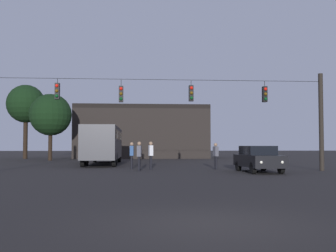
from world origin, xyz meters
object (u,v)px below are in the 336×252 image
at_px(tree_left_silhouette, 51,115).
at_px(tree_behind_building, 26,104).
at_px(city_bus, 103,141).
at_px(pedestrian_crossing_center, 216,154).
at_px(pedestrian_near_bus, 151,154).
at_px(car_near_right, 258,158).
at_px(pedestrian_crossing_left, 139,154).
at_px(pedestrian_crossing_right, 132,154).

relative_size(tree_left_silhouette, tree_behind_building, 0.80).
bearing_deg(city_bus, tree_left_silhouette, 123.80).
relative_size(city_bus, pedestrian_crossing_center, 6.47).
bearing_deg(pedestrian_near_bus, tree_behind_building, 121.06).
relative_size(city_bus, car_near_right, 2.51).
height_order(car_near_right, pedestrian_crossing_left, pedestrian_crossing_left).
bearing_deg(car_near_right, pedestrian_crossing_left, 168.88).
bearing_deg(pedestrian_near_bus, tree_left_silhouette, 119.80).
height_order(pedestrian_near_bus, tree_left_silhouette, tree_left_silhouette).
relative_size(car_near_right, tree_behind_building, 0.51).
xyz_separation_m(city_bus, tree_left_silhouette, (-6.08, 9.08, 2.79)).
xyz_separation_m(pedestrian_crossing_right, tree_left_silhouette, (-8.44, 15.85, 3.66)).
height_order(city_bus, tree_behind_building, tree_behind_building).
distance_m(pedestrian_near_bus, tree_behind_building, 26.96).
xyz_separation_m(car_near_right, tree_behind_building, (-19.75, 25.53, 5.50)).
height_order(pedestrian_crossing_right, tree_left_silhouette, tree_left_silhouette).
xyz_separation_m(city_bus, pedestrian_crossing_left, (2.83, -9.32, -0.85)).
distance_m(pedestrian_crossing_left, pedestrian_crossing_right, 2.59).
bearing_deg(tree_left_silhouette, pedestrian_crossing_center, -50.36).
relative_size(city_bus, tree_left_silhouette, 1.62).
xyz_separation_m(city_bus, car_near_right, (9.70, -10.67, -1.07)).
height_order(pedestrian_near_bus, tree_behind_building, tree_behind_building).
distance_m(city_bus, pedestrian_crossing_right, 7.22).
bearing_deg(pedestrian_crossing_left, car_near_right, -11.12).
xyz_separation_m(car_near_right, pedestrian_crossing_left, (-6.87, 1.35, 0.22)).
distance_m(city_bus, pedestrian_near_bus, 8.61).
xyz_separation_m(pedestrian_crossing_right, tree_behind_building, (-12.42, 21.64, 5.30)).
bearing_deg(tree_behind_building, car_near_right, -52.27).
xyz_separation_m(pedestrian_crossing_center, tree_behind_building, (-17.84, 22.52, 5.33)).
height_order(city_bus, pedestrian_crossing_left, city_bus).
relative_size(car_near_right, pedestrian_crossing_center, 2.57).
bearing_deg(pedestrian_crossing_center, pedestrian_near_bus, -178.25).
bearing_deg(city_bus, tree_behind_building, 124.08).
bearing_deg(tree_behind_building, city_bus, -55.92).
xyz_separation_m(car_near_right, pedestrian_crossing_center, (-1.91, 3.01, 0.17)).
relative_size(car_near_right, pedestrian_near_bus, 2.45).
bearing_deg(city_bus, pedestrian_crossing_right, -70.79).
xyz_separation_m(city_bus, pedestrian_crossing_center, (7.79, -7.65, -0.90)).
bearing_deg(pedestrian_crossing_center, city_bus, 135.49).
xyz_separation_m(pedestrian_crossing_left, tree_behind_building, (-12.89, 24.18, 5.29)).
relative_size(pedestrian_crossing_center, pedestrian_near_bus, 0.95).
bearing_deg(pedestrian_crossing_left, city_bus, 106.89).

